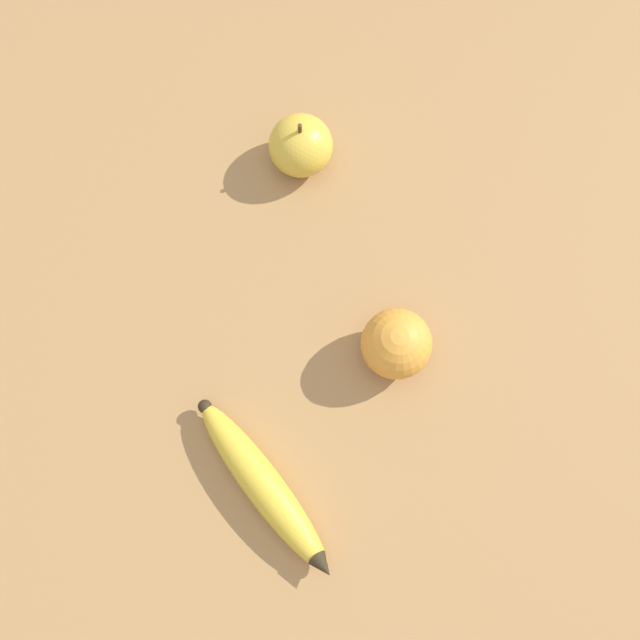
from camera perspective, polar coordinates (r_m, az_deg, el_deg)
name	(u,v)px	position (r m, az deg, el deg)	size (l,w,h in m)	color
ground_plane	(279,427)	(0.79, -3.14, -8.12)	(3.00, 3.00, 0.00)	#A87A47
banana	(264,486)	(0.77, -4.27, -12.54)	(0.22, 0.04, 0.04)	gold
orange	(396,344)	(0.77, 5.84, -1.82)	(0.07, 0.07, 0.07)	orange
apple	(301,146)	(0.85, -1.48, 13.15)	(0.07, 0.07, 0.08)	gold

